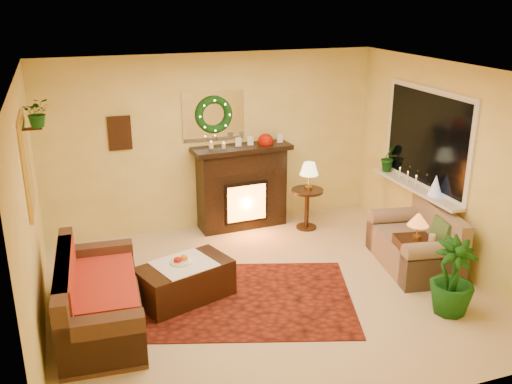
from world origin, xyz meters
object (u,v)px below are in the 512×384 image
object	(u,v)px
end_table_square	(414,259)
loveseat	(415,236)
sofa	(99,289)
coffee_table	(185,283)
side_table_round	(307,208)
fireplace	(242,192)

from	to	relation	value
end_table_square	loveseat	bearing A→B (deg)	56.06
sofa	coffee_table	xyz separation A→B (m)	(0.97, 0.24, -0.22)
sofa	end_table_square	distance (m)	3.78
sofa	coffee_table	world-z (taller)	sofa
coffee_table	side_table_round	bearing A→B (deg)	14.91
fireplace	loveseat	world-z (taller)	fireplace
fireplace	end_table_square	world-z (taller)	fireplace
sofa	loveseat	bearing A→B (deg)	5.21
loveseat	end_table_square	xyz separation A→B (m)	(-0.21, -0.31, -0.15)
sofa	loveseat	distance (m)	3.98
loveseat	sofa	bearing A→B (deg)	-168.85
sofa	side_table_round	size ratio (longest dim) A/B	3.00
sofa	fireplace	world-z (taller)	fireplace
sofa	loveseat	size ratio (longest dim) A/B	1.35
fireplace	side_table_round	bearing A→B (deg)	-27.61
sofa	loveseat	world-z (taller)	sofa
fireplace	end_table_square	xyz separation A→B (m)	(1.49, -2.33, -0.28)
side_table_round	coffee_table	bearing A→B (deg)	-146.14
coffee_table	loveseat	bearing A→B (deg)	-21.51
end_table_square	coffee_table	size ratio (longest dim) A/B	0.50
loveseat	end_table_square	distance (m)	0.40
loveseat	end_table_square	size ratio (longest dim) A/B	2.56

